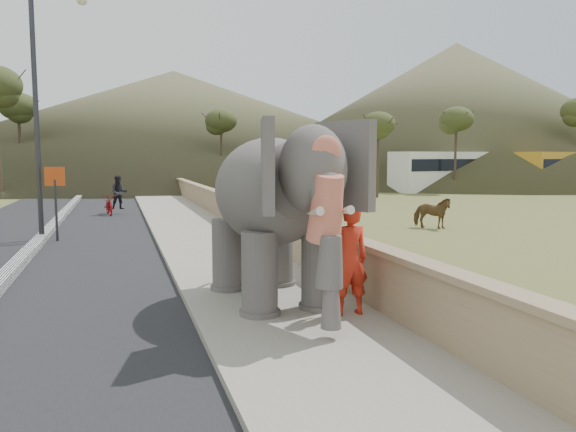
# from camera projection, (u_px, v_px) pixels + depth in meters

# --- Properties ---
(ground) EXTENTS (160.00, 160.00, 0.00)m
(ground) POSITION_uv_depth(u_px,v_px,m) (329.00, 363.00, 7.43)
(ground) COLOR olive
(ground) RESTS_ON ground
(road) EXTENTS (7.00, 120.00, 0.03)m
(road) POSITION_uv_depth(u_px,v_px,m) (29.00, 255.00, 15.49)
(road) COLOR black
(road) RESTS_ON ground
(median) EXTENTS (0.35, 120.00, 0.22)m
(median) POSITION_uv_depth(u_px,v_px,m) (29.00, 252.00, 15.48)
(median) COLOR black
(median) RESTS_ON ground
(walkway) EXTENTS (3.00, 120.00, 0.15)m
(walkway) POSITION_uv_depth(u_px,v_px,m) (209.00, 245.00, 16.94)
(walkway) COLOR #9E9687
(walkway) RESTS_ON ground
(parapet) EXTENTS (0.30, 120.00, 1.10)m
(parapet) POSITION_uv_depth(u_px,v_px,m) (262.00, 227.00, 17.37)
(parapet) COLOR tan
(parapet) RESTS_ON ground
(lamppost) EXTENTS (1.76, 0.36, 8.00)m
(lamppost) POSITION_uv_depth(u_px,v_px,m) (46.00, 89.00, 17.77)
(lamppost) COLOR #2B2A2F
(lamppost) RESTS_ON ground
(signboard) EXTENTS (0.60, 0.08, 2.40)m
(signboard) POSITION_uv_depth(u_px,v_px,m) (55.00, 191.00, 17.82)
(signboard) COLOR #2D2D33
(signboard) RESTS_ON ground
(cow) EXTENTS (1.49, 1.43, 1.20)m
(cow) POSITION_uv_depth(u_px,v_px,m) (432.00, 213.00, 21.25)
(cow) COLOR brown
(cow) RESTS_ON ground
(distant_car) EXTENTS (4.56, 3.12, 1.44)m
(distant_car) POSITION_uv_depth(u_px,v_px,m) (372.00, 181.00, 46.38)
(distant_car) COLOR #B6B7BE
(distant_car) RESTS_ON ground
(bus_white) EXTENTS (11.28, 4.81, 3.10)m
(bus_white) POSITION_uv_depth(u_px,v_px,m) (451.00, 171.00, 44.81)
(bus_white) COLOR white
(bus_white) RESTS_ON ground
(bus_orange) EXTENTS (11.27, 5.25, 3.10)m
(bus_orange) POSITION_uv_depth(u_px,v_px,m) (568.00, 171.00, 46.52)
(bus_orange) COLOR gold
(bus_orange) RESTS_ON ground
(hill_right) EXTENTS (56.00, 56.00, 16.00)m
(hill_right) POSITION_uv_depth(u_px,v_px,m) (455.00, 112.00, 66.50)
(hill_right) COLOR brown
(hill_right) RESTS_ON ground
(hill_far) EXTENTS (80.00, 80.00, 14.00)m
(hill_far) POSITION_uv_depth(u_px,v_px,m) (175.00, 124.00, 74.72)
(hill_far) COLOR brown
(hill_far) RESTS_ON ground
(elephant_and_man) EXTENTS (2.52, 4.41, 3.07)m
(elephant_and_man) POSITION_uv_depth(u_px,v_px,m) (271.00, 215.00, 10.07)
(elephant_and_man) COLOR #66605C
(elephant_and_man) RESTS_ON ground
(motorcyclist) EXTENTS (1.32, 1.91, 1.85)m
(motorcyclist) POSITION_uv_depth(u_px,v_px,m) (113.00, 200.00, 26.22)
(motorcyclist) COLOR maroon
(motorcyclist) RESTS_ON ground
(trees) EXTENTS (46.99, 42.99, 8.84)m
(trees) POSITION_uv_depth(u_px,v_px,m) (171.00, 137.00, 33.42)
(trees) COLOR #473828
(trees) RESTS_ON ground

